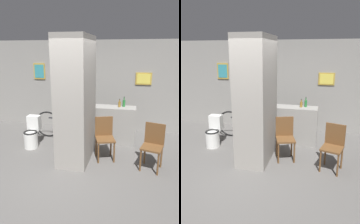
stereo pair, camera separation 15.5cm
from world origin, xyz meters
The scene contains 10 objects.
ground_plane centered at (0.00, 0.00, 0.00)m, with size 14.00×14.00×0.00m, color #5B5956.
wall_back centered at (0.00, 2.63, 1.30)m, with size 8.00×0.09×2.60m.
pillar_center centered at (0.09, 0.60, 1.30)m, with size 0.64×1.21×2.60m.
counter_shelf centered at (0.72, 1.61, 0.47)m, with size 1.23×0.44×0.95m.
toilet centered at (-1.15, 0.94, 0.32)m, with size 0.34×0.50×0.75m.
chair_near_pillar centered at (0.69, 0.70, 0.52)m, with size 0.49×0.49×0.92m.
chair_by_doorway centered at (1.68, 0.47, 0.52)m, with size 0.48×0.48×0.92m.
bicycle centered at (-0.50, 1.62, 0.37)m, with size 1.74×0.42×0.78m.
bottle_tall centered at (1.03, 1.69, 1.04)m, with size 0.07×0.07×0.26m.
bottle_short centered at (0.92, 1.63, 1.02)m, with size 0.07×0.07×0.21m.
Camera 2 is at (1.42, -3.65, 2.29)m, focal length 35.00 mm.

